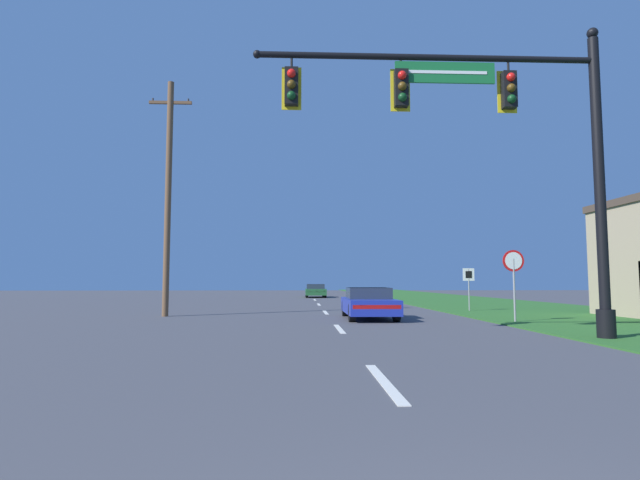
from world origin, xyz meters
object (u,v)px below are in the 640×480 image
Objects in this scene: signal_mast at (505,140)px; utility_pole_near at (168,193)px; far_car at (315,291)px; stop_sign at (514,269)px; car_ahead at (369,303)px; route_sign_post at (469,280)px.

utility_pole_near is (-10.74, 8.79, 0.12)m from signal_mast.
stop_sign is (6.08, -28.37, 1.26)m from far_car.
utility_pole_near reaches higher than stop_sign.
car_ahead is 1.75× the size of stop_sign.
far_car is 29.04m from stop_sign.
far_car is (-3.75, 33.47, -4.41)m from signal_mast.
utility_pole_near is at bearing -168.35° from route_sign_post.
far_car is at bearing 92.66° from car_ahead.
route_sign_post is 0.20× the size of utility_pole_near.
signal_mast is 13.88m from utility_pole_near.
far_car is at bearing 107.05° from route_sign_post.
signal_mast is at bearing -83.61° from far_car.
utility_pole_near is (-13.70, -2.82, 3.61)m from route_sign_post.
stop_sign is at bearing -77.90° from far_car.
signal_mast reaches higher than stop_sign.
signal_mast is 3.60× the size of stop_sign.
utility_pole_near is at bearing -105.83° from far_car.
far_car is 22.88m from route_sign_post.
car_ahead is 0.95× the size of far_car.
car_ahead is at bearing 109.42° from signal_mast.
stop_sign is at bearing 65.39° from signal_mast.
utility_pole_near is (-8.22, 1.62, 4.53)m from car_ahead.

